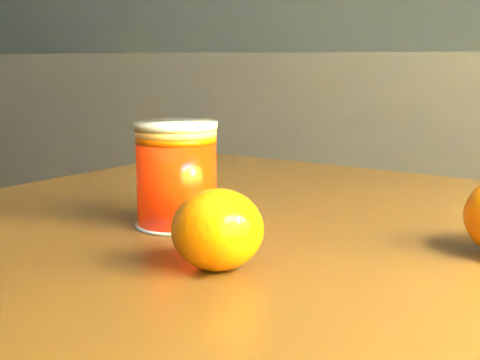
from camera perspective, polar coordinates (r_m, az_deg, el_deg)
The scene contains 3 objects.
kitchen_counter at distance 2.00m, azimuth -1.38°, elevation -2.31°, with size 3.15×0.60×0.90m, color #4E4D53.
juice_glass at distance 0.59m, azimuth -5.43°, elevation 0.43°, with size 0.07×0.07×0.09m.
orange_front at distance 0.47m, azimuth -1.93°, elevation -4.23°, with size 0.07×0.07×0.06m, color orange.
Camera 1 is at (1.07, -0.18, 0.89)m, focal length 50.00 mm.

